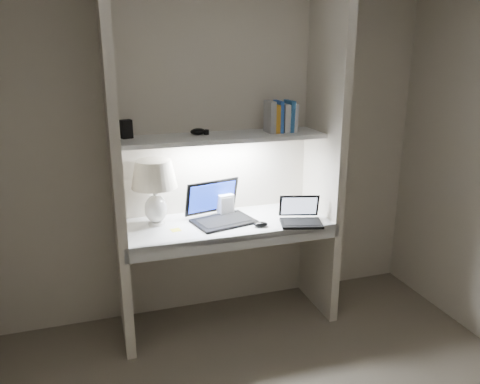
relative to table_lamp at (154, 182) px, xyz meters
name	(u,v)px	position (x,y,z in m)	size (l,w,h in m)	color
back_wall	(216,147)	(0.48, 0.18, 0.18)	(3.20, 0.01, 2.50)	beige
alcove_panel_left	(115,162)	(-0.25, -0.10, 0.18)	(0.06, 0.55, 2.50)	beige
alcove_panel_right	(325,148)	(1.21, -0.10, 0.18)	(0.06, 0.55, 2.50)	beige
desk	(227,224)	(0.48, -0.10, -0.32)	(1.40, 0.55, 0.04)	white
desk_apron	(239,242)	(0.48, -0.36, -0.35)	(1.46, 0.03, 0.10)	silver
shelf	(223,137)	(0.48, 0.00, 0.28)	(1.40, 0.36, 0.03)	silver
strip_light	(223,140)	(0.48, 0.00, 0.25)	(0.60, 0.04, 0.01)	white
table_lamp	(154,182)	(0.00, 0.00, 0.00)	(0.31, 0.31, 0.45)	white
laptop_main	(219,212)	(0.43, -0.05, -0.25)	(0.47, 0.43, 0.27)	black
laptop_netbook	(300,217)	(0.96, -0.27, -0.26)	(0.33, 0.31, 0.18)	black
speaker	(226,204)	(0.51, 0.06, -0.23)	(0.11, 0.08, 0.15)	silver
mouse	(261,224)	(0.67, -0.26, -0.29)	(0.10, 0.06, 0.04)	black
cable_coil	(224,221)	(0.46, -0.09, -0.30)	(0.09, 0.09, 0.01)	black
sticky_note	(176,230)	(0.11, -0.15, -0.30)	(0.06, 0.06, 0.00)	yellow
book_row	(281,117)	(0.91, 0.01, 0.39)	(0.21, 0.15, 0.22)	silver
shelf_box	(126,129)	(-0.15, 0.07, 0.35)	(0.07, 0.05, 0.12)	black
shelf_gadget	(198,132)	(0.32, 0.05, 0.31)	(0.11, 0.08, 0.05)	black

